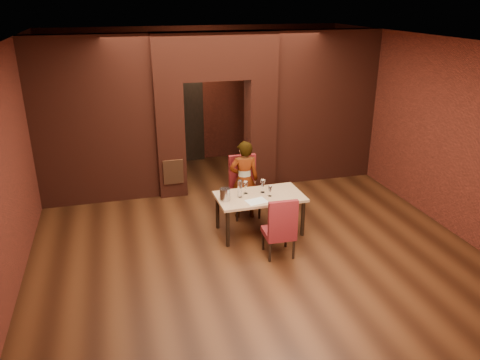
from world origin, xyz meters
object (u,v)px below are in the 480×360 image
Objects in this scene: chair_far at (245,187)px; wine_glass_a at (246,188)px; water_bottle at (240,188)px; person_seated at (244,180)px; potted_plant at (284,199)px; wine_glass_b at (263,186)px; dining_table at (259,214)px; wine_bucket at (225,194)px; chair_near at (279,226)px; wine_glass_c at (270,191)px.

chair_far is 0.64m from wine_glass_a.
wine_glass_a is 0.19m from water_bottle.
person_seated is 0.95m from potted_plant.
wine_glass_b is at bearing -135.84° from potted_plant.
chair_far is at bearing -116.33° from person_seated.
wine_bucket is (-0.61, -0.04, 0.45)m from dining_table.
water_bottle is at bearing -138.01° from wine_glass_a.
chair_far reaches higher than potted_plant.
chair_near is 4.86× the size of wine_bucket.
dining_table is 4.60× the size of water_bottle.
water_bottle is (-0.34, 0.02, 0.50)m from dining_table.
dining_table is 0.52m from wine_glass_a.
chair_near is 0.69× the size of person_seated.
wine_glass_a is at bearing 41.99° from water_bottle.
wine_glass_c is at bearing -27.54° from dining_table.
wine_glass_c is 0.77m from wine_bucket.
person_seated is 0.52m from wine_glass_a.
chair_far is 0.97m from wine_bucket.
chair_near is 1.06m from wine_bucket.
wine_bucket is 0.28m from water_bottle.
chair_near reaches higher than wine_glass_a.
wine_glass_a is at bearing -105.32° from chair_far.
water_bottle is at bearing -61.96° from chair_near.
chair_far is 5.40× the size of wine_bucket.
potted_plant is at bearing -167.83° from person_seated.
wine_glass_b is at bearing 11.44° from water_bottle.
wine_bucket is at bearing -167.93° from wine_glass_b.
person_seated is at bearing 76.88° from wine_glass_a.
wine_bucket is 1.63m from potted_plant.
wine_glass_b is (0.14, -0.60, 0.25)m from chair_far.
wine_glass_b is 0.44m from water_bottle.
chair_near is at bearing -64.16° from water_bottle.
wine_glass_a is (-0.16, -0.57, 0.24)m from chair_far.
chair_far is 0.76× the size of person_seated.
wine_glass_c is 0.51m from water_bottle.
dining_table is at bearing -83.78° from chair_near.
wine_glass_a is 1.17× the size of wine_glass_c.
water_bottle is at bearing -168.56° from wine_glass_b.
water_bottle is (-0.43, -0.09, 0.04)m from wine_glass_b.
chair_far reaches higher than chair_near.
water_bottle reaches higher than wine_glass_a.
wine_glass_c is at bearing -2.61° from wine_bucket.
water_bottle reaches higher than wine_bucket.
chair_near is at bearing -74.34° from wine_glass_a.
person_seated is 4.59× the size of water_bottle.
water_bottle is (-0.50, 0.10, 0.07)m from wine_glass_c.
chair_far is 0.19m from person_seated.
dining_table is 0.74m from chair_far.
chair_near reaches higher than wine_glass_c.
wine_glass_a is 0.45m from wine_bucket.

